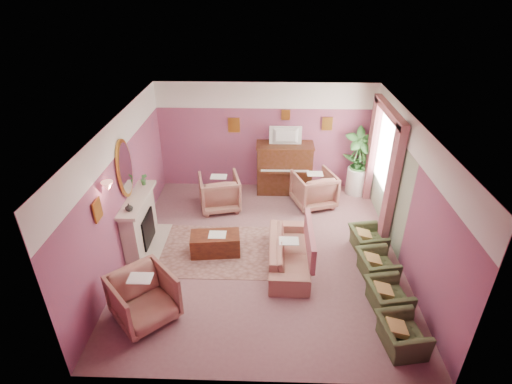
{
  "coord_description": "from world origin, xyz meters",
  "views": [
    {
      "loc": [
        0.05,
        -6.67,
        5.15
      ],
      "look_at": [
        -0.16,
        0.4,
        1.21
      ],
      "focal_mm": 28.0,
      "sensor_mm": 36.0,
      "label": 1
    }
  ],
  "objects_px": {
    "olive_chair_d": "(368,237)",
    "side_table": "(356,181)",
    "floral_armchair_right": "(314,187)",
    "olive_chair_b": "(388,293)",
    "piano": "(284,169)",
    "television": "(286,135)",
    "olive_chair_c": "(377,263)",
    "sofa": "(289,248)",
    "floral_armchair_front": "(143,296)",
    "floral_armchair_left": "(219,190)",
    "olive_chair_a": "(402,331)",
    "coffee_table": "(215,244)"
  },
  "relations": [
    {
      "from": "floral_armchair_right",
      "to": "olive_chair_c",
      "type": "bearing_deg",
      "value": -70.5
    },
    {
      "from": "olive_chair_a",
      "to": "olive_chair_b",
      "type": "height_order",
      "value": "same"
    },
    {
      "from": "floral_armchair_right",
      "to": "side_table",
      "type": "bearing_deg",
      "value": 28.85
    },
    {
      "from": "floral_armchair_right",
      "to": "olive_chair_a",
      "type": "height_order",
      "value": "floral_armchair_right"
    },
    {
      "from": "olive_chair_a",
      "to": "olive_chair_c",
      "type": "relative_size",
      "value": 1.0
    },
    {
      "from": "sofa",
      "to": "olive_chair_c",
      "type": "distance_m",
      "value": 1.69
    },
    {
      "from": "coffee_table",
      "to": "olive_chair_a",
      "type": "xyz_separation_m",
      "value": [
        3.14,
        -2.27,
        0.1
      ]
    },
    {
      "from": "piano",
      "to": "olive_chair_b",
      "type": "distance_m",
      "value": 4.5
    },
    {
      "from": "floral_armchair_front",
      "to": "olive_chair_b",
      "type": "xyz_separation_m",
      "value": [
        4.1,
        0.35,
        -0.16
      ]
    },
    {
      "from": "coffee_table",
      "to": "side_table",
      "type": "relative_size",
      "value": 1.43
    },
    {
      "from": "piano",
      "to": "olive_chair_c",
      "type": "bearing_deg",
      "value": -63.71
    },
    {
      "from": "sofa",
      "to": "olive_chair_b",
      "type": "bearing_deg",
      "value": -34.5
    },
    {
      "from": "floral_armchair_left",
      "to": "floral_armchair_front",
      "type": "bearing_deg",
      "value": -103.24
    },
    {
      "from": "olive_chair_a",
      "to": "olive_chair_b",
      "type": "xyz_separation_m",
      "value": [
        0.0,
        0.82,
        0.0
      ]
    },
    {
      "from": "floral_armchair_left",
      "to": "piano",
      "type": "bearing_deg",
      "value": 29.83
    },
    {
      "from": "sofa",
      "to": "floral_armchair_right",
      "type": "height_order",
      "value": "floral_armchair_right"
    },
    {
      "from": "olive_chair_b",
      "to": "floral_armchair_right",
      "type": "bearing_deg",
      "value": 105.15
    },
    {
      "from": "floral_armchair_front",
      "to": "olive_chair_a",
      "type": "xyz_separation_m",
      "value": [
        4.1,
        -0.47,
        -0.16
      ]
    },
    {
      "from": "floral_armchair_front",
      "to": "floral_armchair_left",
      "type": "bearing_deg",
      "value": 76.76
    },
    {
      "from": "floral_armchair_front",
      "to": "olive_chair_a",
      "type": "bearing_deg",
      "value": -6.54
    },
    {
      "from": "floral_armchair_right",
      "to": "side_table",
      "type": "distance_m",
      "value": 1.35
    },
    {
      "from": "olive_chair_d",
      "to": "side_table",
      "type": "height_order",
      "value": "side_table"
    },
    {
      "from": "floral_armchair_right",
      "to": "olive_chair_d",
      "type": "xyz_separation_m",
      "value": [
        0.94,
        -1.85,
        -0.16
      ]
    },
    {
      "from": "olive_chair_c",
      "to": "olive_chair_a",
      "type": "bearing_deg",
      "value": -90.0
    },
    {
      "from": "floral_armchair_right",
      "to": "olive_chair_a",
      "type": "xyz_separation_m",
      "value": [
        0.94,
        -4.31,
        -0.16
      ]
    },
    {
      "from": "piano",
      "to": "television",
      "type": "height_order",
      "value": "television"
    },
    {
      "from": "sofa",
      "to": "floral_armchair_left",
      "type": "distance_m",
      "value": 2.65
    },
    {
      "from": "television",
      "to": "olive_chair_c",
      "type": "distance_m",
      "value": 3.91
    },
    {
      "from": "coffee_table",
      "to": "floral_armchair_left",
      "type": "distance_m",
      "value": 1.83
    },
    {
      "from": "floral_armchair_front",
      "to": "side_table",
      "type": "xyz_separation_m",
      "value": [
        4.33,
        4.48,
        -0.13
      ]
    },
    {
      "from": "floral_armchair_left",
      "to": "side_table",
      "type": "xyz_separation_m",
      "value": [
        3.48,
        0.87,
        -0.13
      ]
    },
    {
      "from": "floral_armchair_left",
      "to": "floral_armchair_front",
      "type": "distance_m",
      "value": 3.71
    },
    {
      "from": "television",
      "to": "olive_chair_d",
      "type": "bearing_deg",
      "value": -56.29
    },
    {
      "from": "olive_chair_d",
      "to": "floral_armchair_right",
      "type": "bearing_deg",
      "value": 117.09
    },
    {
      "from": "piano",
      "to": "floral_armchair_front",
      "type": "height_order",
      "value": "piano"
    },
    {
      "from": "sofa",
      "to": "olive_chair_d",
      "type": "xyz_separation_m",
      "value": [
        1.66,
        0.5,
        -0.07
      ]
    },
    {
      "from": "sofa",
      "to": "floral_armchair_right",
      "type": "xyz_separation_m",
      "value": [
        0.71,
        2.35,
        0.09
      ]
    },
    {
      "from": "television",
      "to": "floral_armchair_right",
      "type": "distance_m",
      "value": 1.47
    },
    {
      "from": "olive_chair_a",
      "to": "olive_chair_b",
      "type": "relative_size",
      "value": 1.0
    },
    {
      "from": "floral_armchair_front",
      "to": "olive_chair_c",
      "type": "xyz_separation_m",
      "value": [
        4.1,
        1.17,
        -0.16
      ]
    },
    {
      "from": "olive_chair_d",
      "to": "olive_chair_b",
      "type": "bearing_deg",
      "value": -90.0
    },
    {
      "from": "olive_chair_a",
      "to": "coffee_table",
      "type": "bearing_deg",
      "value": 144.15
    },
    {
      "from": "side_table",
      "to": "olive_chair_a",
      "type": "bearing_deg",
      "value": -92.69
    },
    {
      "from": "floral_armchair_right",
      "to": "olive_chair_b",
      "type": "bearing_deg",
      "value": -74.85
    },
    {
      "from": "television",
      "to": "floral_armchair_front",
      "type": "bearing_deg",
      "value": -118.64
    },
    {
      "from": "floral_armchair_right",
      "to": "olive_chair_b",
      "type": "xyz_separation_m",
      "value": [
        0.94,
        -3.49,
        -0.16
      ]
    },
    {
      "from": "floral_armchair_left",
      "to": "olive_chair_b",
      "type": "relative_size",
      "value": 1.28
    },
    {
      "from": "floral_armchair_front",
      "to": "television",
      "type": "bearing_deg",
      "value": 61.36
    },
    {
      "from": "coffee_table",
      "to": "side_table",
      "type": "distance_m",
      "value": 4.31
    },
    {
      "from": "floral_armchair_front",
      "to": "olive_chair_d",
      "type": "height_order",
      "value": "floral_armchair_front"
    }
  ]
}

